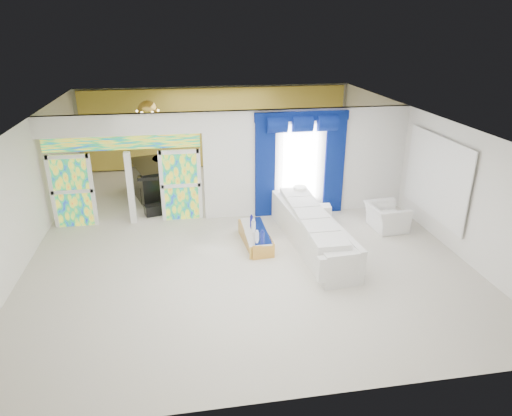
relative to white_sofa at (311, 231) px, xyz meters
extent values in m
plane|color=#B7AF9E|center=(-1.68, 1.20, -0.39)|extent=(12.00, 12.00, 0.00)
cube|color=white|center=(0.47, 2.20, 1.11)|extent=(5.70, 0.18, 3.00)
cube|color=white|center=(-4.53, 2.20, 2.34)|extent=(4.30, 0.18, 0.55)
cube|color=#994C3F|center=(-5.96, 2.20, 0.61)|extent=(0.95, 0.04, 2.00)
cube|color=#994C3F|center=(-3.11, 2.20, 0.61)|extent=(0.95, 0.04, 2.00)
cube|color=#994C3F|center=(-4.53, 2.20, 1.86)|extent=(4.00, 0.05, 0.35)
cube|color=white|center=(0.22, 2.10, 1.06)|extent=(1.00, 0.02, 2.30)
cube|color=#04084C|center=(-0.78, 2.07, 1.01)|extent=(0.55, 0.10, 2.80)
cube|color=#04084C|center=(1.22, 2.07, 1.01)|extent=(0.55, 0.10, 2.80)
cube|color=#04084C|center=(0.22, 2.07, 2.43)|extent=(2.60, 0.12, 0.25)
cube|color=white|center=(3.26, 0.20, 1.16)|extent=(0.04, 2.70, 1.90)
cube|color=gold|center=(-1.68, 7.10, 1.11)|extent=(9.70, 0.12, 2.90)
cube|color=white|center=(0.00, 0.00, 0.00)|extent=(1.19, 4.11, 0.77)
cube|color=gold|center=(-1.35, 0.30, -0.21)|extent=(0.67, 1.66, 0.36)
cube|color=white|center=(0.41, 1.63, -0.19)|extent=(1.23, 0.54, 0.40)
cylinder|color=white|center=(0.11, 1.63, 0.30)|extent=(0.36, 0.36, 0.58)
imported|color=white|center=(2.26, 0.65, -0.05)|extent=(0.97, 1.10, 0.68)
cube|color=black|center=(-3.74, 4.30, 0.14)|extent=(2.13, 2.46, 1.06)
cube|color=black|center=(-3.74, 2.70, -0.24)|extent=(0.95, 0.58, 0.30)
cube|color=#A88554|center=(-6.16, 4.13, 0.02)|extent=(0.65, 0.60, 0.82)
sphere|color=gold|center=(-3.98, 4.60, 2.26)|extent=(0.60, 0.60, 0.60)
cylinder|color=white|center=(-1.37, -0.06, 0.04)|extent=(0.10, 0.10, 0.13)
cylinder|color=navy|center=(-1.28, -0.30, 0.10)|extent=(0.09, 0.09, 0.24)
cylinder|color=navy|center=(-1.36, 0.83, 0.06)|extent=(0.08, 0.08, 0.17)
cylinder|color=silver|center=(-1.35, 0.57, 0.04)|extent=(0.11, 0.11, 0.13)
camera|label=1|loc=(-3.02, -9.80, 4.78)|focal=32.02mm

